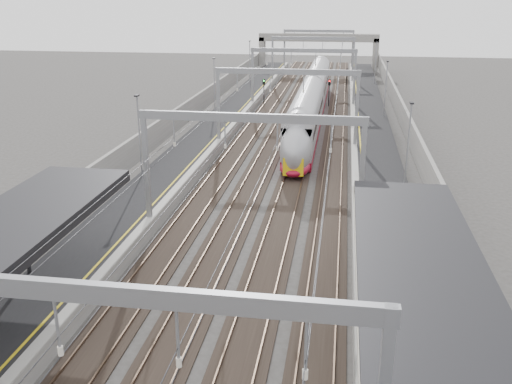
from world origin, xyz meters
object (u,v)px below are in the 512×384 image
(overbridge, at_px, (318,42))
(bench, at_px, (442,319))
(train, at_px, (311,106))
(signal_green, at_px, (264,87))

(overbridge, bearing_deg, bench, -83.90)
(train, distance_m, bench, 43.48)
(bench, bearing_deg, train, 100.51)
(train, bearing_deg, overbridge, 91.89)
(train, bearing_deg, bench, -79.49)
(overbridge, height_order, bench, overbridge)
(signal_green, bearing_deg, train, -56.10)
(overbridge, relative_size, train, 0.48)
(train, distance_m, signal_green, 12.02)
(overbridge, distance_m, train, 45.61)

